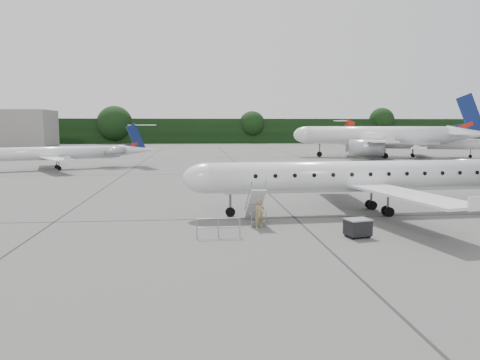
{
  "coord_description": "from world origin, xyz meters",
  "views": [
    {
      "loc": [
        -10.29,
        -24.41,
        5.69
      ],
      "look_at": [
        -7.53,
        4.67,
        2.3
      ],
      "focal_mm": 35.0,
      "sensor_mm": 36.0,
      "label": 1
    }
  ],
  "objects": [
    {
      "name": "treeline",
      "position": [
        0.0,
        130.0,
        4.0
      ],
      "size": [
        260.0,
        4.0,
        8.0
      ],
      "primitive_type": "cube",
      "color": "black",
      "rests_on": "ground"
    },
    {
      "name": "main_regional_jet",
      "position": [
        0.79,
        4.98,
        3.42
      ],
      "size": [
        27.69,
        20.67,
        6.83
      ],
      "primitive_type": null,
      "rotation": [
        0.0,
        0.0,
        0.06
      ],
      "color": "silver",
      "rests_on": "ground"
    },
    {
      "name": "airstair",
      "position": [
        -6.87,
        2.32,
        1.07
      ],
      "size": [
        0.99,
        2.48,
        2.14
      ],
      "primitive_type": null,
      "rotation": [
        0.0,
        0.0,
        0.06
      ],
      "color": "silver",
      "rests_on": "ground"
    },
    {
      "name": "bg_narrowbody",
      "position": [
        21.81,
        57.12,
        5.58
      ],
      "size": [
        35.94,
        29.87,
        11.16
      ],
      "primitive_type": null,
      "rotation": [
        0.0,
        0.0,
        -0.27
      ],
      "color": "silver",
      "rests_on": "ground"
    },
    {
      "name": "safety_railing",
      "position": [
        -9.18,
        -1.04,
        0.5
      ],
      "size": [
        2.2,
        0.17,
        1.0
      ],
      "primitive_type": null,
      "rotation": [
        0.0,
        0.0,
        0.04
      ],
      "color": "gray",
      "rests_on": "ground"
    },
    {
      "name": "baggage_cart",
      "position": [
        -2.06,
        -1.59,
        0.51
      ],
      "size": [
        1.36,
        1.19,
        1.01
      ],
      "primitive_type": null,
      "rotation": [
        0.0,
        0.0,
        0.23
      ],
      "color": "black",
      "rests_on": "ground"
    },
    {
      "name": "bg_regional_left",
      "position": [
        -29.11,
        38.35,
        2.98
      ],
      "size": [
        27.37,
        24.02,
        5.97
      ],
      "primitive_type": null,
      "rotation": [
        0.0,
        0.0,
        0.4
      ],
      "color": "silver",
      "rests_on": "ground"
    },
    {
      "name": "ground",
      "position": [
        0.0,
        0.0,
        0.0
      ],
      "size": [
        320.0,
        320.0,
        0.0
      ],
      "primitive_type": "plane",
      "color": "#595956",
      "rests_on": "ground"
    },
    {
      "name": "bg_regional_right",
      "position": [
        30.33,
        57.74,
        3.41
      ],
      "size": [
        31.17,
        27.24,
        6.82
      ],
      "primitive_type": null,
      "rotation": [
        0.0,
        0.0,
        2.75
      ],
      "color": "silver",
      "rests_on": "ground"
    },
    {
      "name": "passenger",
      "position": [
        -6.79,
        0.95,
        0.83
      ],
      "size": [
        0.71,
        0.6,
        1.66
      ],
      "primitive_type": "imported",
      "rotation": [
        0.0,
        0.0,
        0.41
      ],
      "color": "olive",
      "rests_on": "ground"
    }
  ]
}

